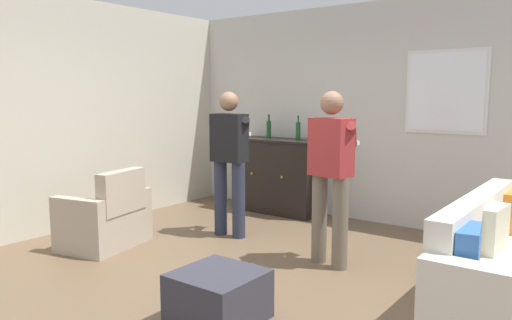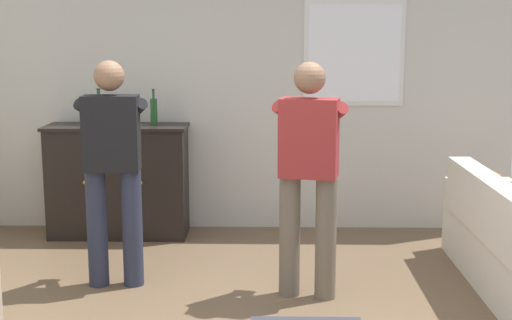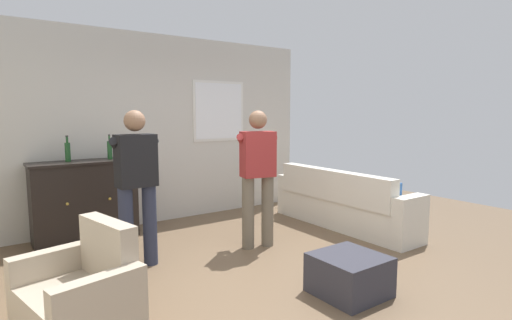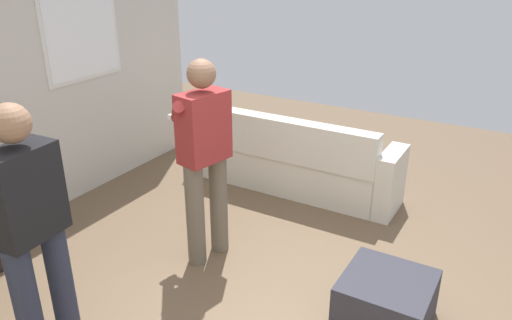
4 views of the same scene
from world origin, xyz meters
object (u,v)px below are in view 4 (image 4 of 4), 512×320
object	(u,v)px
person_standing_left	(30,227)
person_standing_right	(204,153)
ottoman	(386,301)
couch	(288,160)

from	to	relation	value
person_standing_left	person_standing_right	world-z (taller)	same
person_standing_left	person_standing_right	bearing A→B (deg)	-8.13
person_standing_left	person_standing_right	size ratio (longest dim) A/B	1.00
person_standing_left	person_standing_right	distance (m)	1.44
ottoman	person_standing_right	bearing A→B (deg)	87.14
person_standing_left	couch	bearing A→B (deg)	-4.22
couch	ottoman	bearing A→B (deg)	-135.14
couch	person_standing_left	world-z (taller)	person_standing_left
couch	person_standing_right	xyz separation A→B (m)	(-1.47, 0.01, 0.60)
couch	ottoman	xyz separation A→B (m)	(-1.55, -1.54, -0.16)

